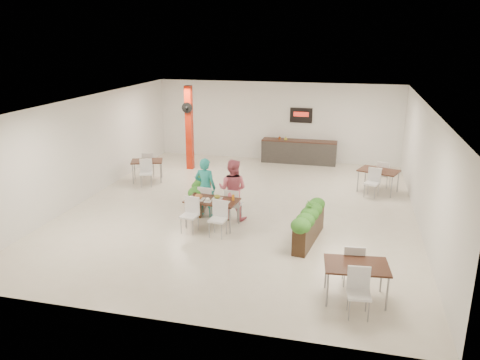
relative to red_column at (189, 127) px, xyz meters
name	(u,v)px	position (x,y,z in m)	size (l,w,h in m)	color
ground	(242,208)	(3.00, -3.79, -1.64)	(12.00, 12.00, 0.00)	beige
room_shell	(242,143)	(3.00, -3.79, 0.36)	(10.10, 12.10, 3.22)	white
red_column	(189,127)	(0.00, 0.00, 0.00)	(0.40, 0.41, 3.20)	#B5210C
service_counter	(299,151)	(4.00, 1.86, -1.15)	(3.00, 0.64, 2.20)	#2C2A27
main_table	(212,204)	(2.51, -5.30, -1.01)	(1.47, 1.73, 0.92)	black
diner_man	(205,187)	(2.12, -4.65, -0.78)	(0.63, 0.41, 1.72)	teal
diner_woman	(233,189)	(2.92, -4.65, -0.78)	(0.84, 0.66, 1.73)	#D35D73
planter_left	(201,190)	(1.76, -3.95, -1.12)	(0.63, 2.00, 1.06)	black
planter_right	(309,222)	(5.18, -5.69, -1.13)	(0.65, 2.04, 1.08)	black
side_table_a	(147,164)	(-0.93, -1.90, -1.02)	(1.26, 1.67, 0.92)	black
side_table_b	(379,174)	(7.00, -1.22, -1.01)	(1.44, 1.66, 0.92)	black
side_table_c	(356,270)	(6.33, -8.20, -1.02)	(1.30, 1.66, 0.92)	black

